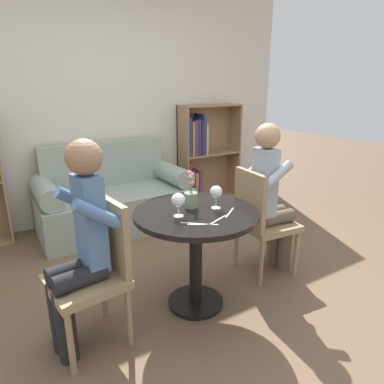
{
  "coord_description": "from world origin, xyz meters",
  "views": [
    {
      "loc": [
        -1.15,
        -1.82,
        1.54
      ],
      "look_at": [
        0.0,
        0.05,
        0.85
      ],
      "focal_mm": 32.0,
      "sensor_mm": 36.0,
      "label": 1
    }
  ],
  "objects_px": {
    "chair_right": "(260,218)",
    "person_left": "(79,245)",
    "bookshelf_right": "(201,155)",
    "person_right": "(271,197)",
    "flower_vase": "(191,196)",
    "wine_glass_right": "(216,192)",
    "wine_glass_left": "(178,201)",
    "couch": "(114,200)",
    "chair_left": "(96,267)"
  },
  "relations": [
    {
      "from": "chair_right",
      "to": "person_left",
      "type": "height_order",
      "value": "person_left"
    },
    {
      "from": "bookshelf_right",
      "to": "person_right",
      "type": "bearing_deg",
      "value": -106.48
    },
    {
      "from": "flower_vase",
      "to": "bookshelf_right",
      "type": "bearing_deg",
      "value": 54.99
    },
    {
      "from": "chair_right",
      "to": "wine_glass_right",
      "type": "xyz_separation_m",
      "value": [
        -0.54,
        -0.12,
        0.34
      ]
    },
    {
      "from": "wine_glass_left",
      "to": "person_left",
      "type": "bearing_deg",
      "value": 177.17
    },
    {
      "from": "person_left",
      "to": "person_right",
      "type": "xyz_separation_m",
      "value": [
        1.55,
        0.08,
        -0.01
      ]
    },
    {
      "from": "couch",
      "to": "wine_glass_right",
      "type": "distance_m",
      "value": 1.81
    },
    {
      "from": "couch",
      "to": "chair_right",
      "type": "bearing_deg",
      "value": -66.82
    },
    {
      "from": "couch",
      "to": "person_left",
      "type": "bearing_deg",
      "value": -114.55
    },
    {
      "from": "person_left",
      "to": "wine_glass_left",
      "type": "relative_size",
      "value": 8.1
    },
    {
      "from": "bookshelf_right",
      "to": "wine_glass_right",
      "type": "relative_size",
      "value": 8.03
    },
    {
      "from": "person_left",
      "to": "flower_vase",
      "type": "height_order",
      "value": "person_left"
    },
    {
      "from": "person_left",
      "to": "wine_glass_right",
      "type": "distance_m",
      "value": 0.94
    },
    {
      "from": "bookshelf_right",
      "to": "person_left",
      "type": "bearing_deg",
      "value": -137.04
    },
    {
      "from": "bookshelf_right",
      "to": "wine_glass_left",
      "type": "height_order",
      "value": "bookshelf_right"
    },
    {
      "from": "bookshelf_right",
      "to": "chair_right",
      "type": "bearing_deg",
      "value": -109.05
    },
    {
      "from": "bookshelf_right",
      "to": "person_right",
      "type": "xyz_separation_m",
      "value": [
        -0.56,
        -1.89,
        0.03
      ]
    },
    {
      "from": "person_right",
      "to": "couch",
      "type": "bearing_deg",
      "value": 31.18
    },
    {
      "from": "chair_left",
      "to": "flower_vase",
      "type": "relative_size",
      "value": 3.47
    },
    {
      "from": "wine_glass_right",
      "to": "person_right",
      "type": "bearing_deg",
      "value": 9.83
    },
    {
      "from": "person_left",
      "to": "flower_vase",
      "type": "relative_size",
      "value": 4.89
    },
    {
      "from": "wine_glass_right",
      "to": "chair_right",
      "type": "bearing_deg",
      "value": 12.86
    },
    {
      "from": "chair_left",
      "to": "chair_right",
      "type": "distance_m",
      "value": 1.38
    },
    {
      "from": "bookshelf_right",
      "to": "chair_left",
      "type": "bearing_deg",
      "value": -136.09
    },
    {
      "from": "person_right",
      "to": "flower_vase",
      "type": "height_order",
      "value": "person_right"
    },
    {
      "from": "couch",
      "to": "person_left",
      "type": "xyz_separation_m",
      "value": [
        -0.77,
        -1.7,
        0.36
      ]
    },
    {
      "from": "chair_left",
      "to": "person_left",
      "type": "relative_size",
      "value": 0.71
    },
    {
      "from": "bookshelf_right",
      "to": "flower_vase",
      "type": "xyz_separation_m",
      "value": [
        -1.32,
        -1.89,
        0.17
      ]
    },
    {
      "from": "couch",
      "to": "chair_right",
      "type": "distance_m",
      "value": 1.76
    },
    {
      "from": "couch",
      "to": "person_right",
      "type": "bearing_deg",
      "value": -64.4
    },
    {
      "from": "person_right",
      "to": "bookshelf_right",
      "type": "bearing_deg",
      "value": -10.9
    },
    {
      "from": "wine_glass_left",
      "to": "wine_glass_right",
      "type": "relative_size",
      "value": 0.98
    },
    {
      "from": "chair_right",
      "to": "person_right",
      "type": "distance_m",
      "value": 0.19
    },
    {
      "from": "chair_left",
      "to": "chair_right",
      "type": "xyz_separation_m",
      "value": [
        1.38,
        0.07,
        0.0
      ]
    },
    {
      "from": "wine_glass_left",
      "to": "person_right",
      "type": "bearing_deg",
      "value": 6.57
    },
    {
      "from": "chair_right",
      "to": "chair_left",
      "type": "bearing_deg",
      "value": 98.58
    },
    {
      "from": "wine_glass_right",
      "to": "flower_vase",
      "type": "relative_size",
      "value": 0.62
    },
    {
      "from": "wine_glass_left",
      "to": "chair_right",
      "type": "bearing_deg",
      "value": 8.23
    },
    {
      "from": "person_left",
      "to": "wine_glass_left",
      "type": "bearing_deg",
      "value": 80.25
    },
    {
      "from": "chair_left",
      "to": "wine_glass_right",
      "type": "height_order",
      "value": "chair_left"
    },
    {
      "from": "chair_left",
      "to": "person_left",
      "type": "height_order",
      "value": "person_left"
    },
    {
      "from": "couch",
      "to": "chair_left",
      "type": "relative_size",
      "value": 1.79
    },
    {
      "from": "bookshelf_right",
      "to": "wine_glass_left",
      "type": "distance_m",
      "value": 2.49
    },
    {
      "from": "bookshelf_right",
      "to": "wine_glass_left",
      "type": "xyz_separation_m",
      "value": [
        -1.48,
        -2.0,
        0.2
      ]
    },
    {
      "from": "flower_vase",
      "to": "couch",
      "type": "bearing_deg",
      "value": 90.37
    },
    {
      "from": "chair_right",
      "to": "wine_glass_left",
      "type": "xyz_separation_m",
      "value": [
        -0.84,
        -0.12,
        0.34
      ]
    },
    {
      "from": "wine_glass_left",
      "to": "wine_glass_right",
      "type": "bearing_deg",
      "value": -0.59
    },
    {
      "from": "chair_right",
      "to": "wine_glass_right",
      "type": "height_order",
      "value": "chair_right"
    },
    {
      "from": "wine_glass_right",
      "to": "couch",
      "type": "bearing_deg",
      "value": 94.79
    },
    {
      "from": "couch",
      "to": "flower_vase",
      "type": "relative_size",
      "value": 6.24
    }
  ]
}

